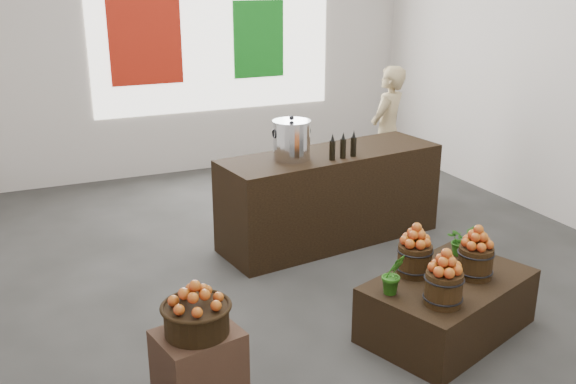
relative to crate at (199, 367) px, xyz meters
name	(u,v)px	position (x,y,z in m)	size (l,w,h in m)	color
ground	(309,273)	(1.39, 1.35, -0.24)	(7.00, 7.00, 0.00)	#3D3C3A
back_wall	(191,18)	(1.39, 4.85, 1.76)	(6.00, 0.04, 4.00)	beige
back_opening	(214,17)	(1.69, 4.83, 1.76)	(3.20, 0.02, 2.40)	white
deco_red_left	(144,27)	(0.79, 4.82, 1.66)	(0.90, 0.04, 1.40)	#AF1D0D
deco_green_right	(259,39)	(2.29, 4.82, 1.46)	(0.70, 0.04, 1.00)	#137A1B
crate	(199,367)	(0.00, 0.00, 0.00)	(0.49, 0.40, 0.49)	brown
wicker_basket	(197,319)	(0.00, 0.00, 0.33)	(0.39, 0.39, 0.18)	black
apples_in_basket	(195,294)	(0.00, 0.00, 0.50)	(0.30, 0.30, 0.16)	#A30514
display_table	(447,305)	(1.90, 0.06, -0.03)	(1.25, 0.77, 0.43)	black
apple_bucket_front_left	(443,288)	(1.63, -0.22, 0.30)	(0.25, 0.25, 0.23)	#35240E
apples_in_bucket_front_left	(446,261)	(1.63, -0.22, 0.50)	(0.19, 0.19, 0.17)	#A30514
apple_bucket_front_right	(475,262)	(2.09, 0.02, 0.30)	(0.25, 0.25, 0.23)	#35240E
apples_in_bucket_front_right	(478,237)	(2.09, 0.02, 0.50)	(0.19, 0.19, 0.17)	#A30514
apple_bucket_rear	(415,260)	(1.71, 0.23, 0.30)	(0.25, 0.25, 0.23)	#35240E
apples_in_bucket_rear	(416,235)	(1.71, 0.23, 0.50)	(0.19, 0.19, 0.17)	#A30514
herb_garnish_right	(461,240)	(2.24, 0.38, 0.31)	(0.22, 0.19, 0.25)	#235D13
herb_garnish_left	(393,274)	(1.40, 0.04, 0.34)	(0.16, 0.13, 0.30)	#235D13
counter	(331,197)	(1.91, 1.96, 0.21)	(2.21, 0.70, 0.90)	black
stock_pot_left	(292,141)	(1.47, 1.90, 0.83)	(0.34, 0.34, 0.34)	silver
oil_cruets	(346,145)	(1.94, 1.74, 0.79)	(0.24, 0.06, 0.25)	black
shopper	(387,132)	(3.17, 2.95, 0.52)	(0.56, 0.37, 1.54)	tan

